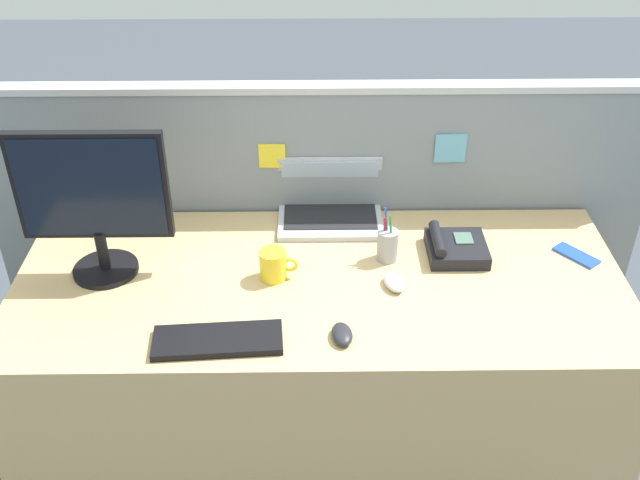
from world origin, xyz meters
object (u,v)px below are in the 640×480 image
object	(u,v)px
desk_phone	(455,247)
keyboard_main	(218,340)
desktop_monitor	(93,197)
coffee_mug	(274,265)
laptop	(330,204)
cell_phone_blue_case	(576,255)
computer_mouse_right_hand	(394,282)
computer_mouse_left_hand	(342,334)
pen_cup	(387,245)

from	to	relation	value
desk_phone	keyboard_main	size ratio (longest dim) A/B	0.53
desktop_monitor	coffee_mug	world-z (taller)	desktop_monitor
desktop_monitor	laptop	distance (m)	0.83
coffee_mug	laptop	bearing A→B (deg)	62.68
keyboard_main	desktop_monitor	bearing A→B (deg)	133.95
desktop_monitor	laptop	world-z (taller)	desktop_monitor
cell_phone_blue_case	desktop_monitor	bearing A→B (deg)	142.64
keyboard_main	computer_mouse_right_hand	size ratio (longest dim) A/B	3.70
computer_mouse_right_hand	computer_mouse_left_hand	world-z (taller)	same
pen_cup	coffee_mug	size ratio (longest dim) A/B	1.55
desktop_monitor	coffee_mug	bearing A→B (deg)	-5.20
computer_mouse_left_hand	desktop_monitor	bearing A→B (deg)	148.47
computer_mouse_right_hand	coffee_mug	bearing A→B (deg)	157.37
laptop	cell_phone_blue_case	size ratio (longest dim) A/B	2.45
keyboard_main	computer_mouse_right_hand	xyz separation A→B (m)	(0.53, 0.26, 0.01)
desktop_monitor	computer_mouse_right_hand	distance (m)	0.97
keyboard_main	cell_phone_blue_case	distance (m)	1.23
laptop	computer_mouse_right_hand	world-z (taller)	laptop
pen_cup	computer_mouse_right_hand	bearing A→B (deg)	-86.25
desktop_monitor	cell_phone_blue_case	xyz separation A→B (m)	(1.55, 0.05, -0.27)
laptop	computer_mouse_left_hand	size ratio (longest dim) A/B	3.68
cell_phone_blue_case	coffee_mug	size ratio (longest dim) A/B	1.22
desk_phone	coffee_mug	size ratio (longest dim) A/B	1.57
desk_phone	keyboard_main	distance (m)	0.86
computer_mouse_right_hand	computer_mouse_left_hand	distance (m)	0.30
computer_mouse_right_hand	cell_phone_blue_case	xyz separation A→B (m)	(0.62, 0.16, -0.01)
keyboard_main	cell_phone_blue_case	size ratio (longest dim) A/B	2.46
laptop	pen_cup	xyz separation A→B (m)	(0.18, -0.27, 0.01)
pen_cup	coffee_mug	world-z (taller)	pen_cup
keyboard_main	cell_phone_blue_case	world-z (taller)	keyboard_main
computer_mouse_left_hand	keyboard_main	bearing A→B (deg)	175.63
desktop_monitor	pen_cup	bearing A→B (deg)	3.01
desk_phone	computer_mouse_left_hand	world-z (taller)	desk_phone
keyboard_main	computer_mouse_right_hand	distance (m)	0.59
keyboard_main	computer_mouse_right_hand	bearing A→B (deg)	22.30
desk_phone	laptop	bearing A→B (deg)	149.37
computer_mouse_right_hand	computer_mouse_left_hand	bearing A→B (deg)	-140.28
computer_mouse_right_hand	desktop_monitor	bearing A→B (deg)	158.89
desk_phone	computer_mouse_right_hand	xyz separation A→B (m)	(-0.22, -0.17, -0.01)
cell_phone_blue_case	coffee_mug	bearing A→B (deg)	146.56
laptop	cell_phone_blue_case	bearing A→B (deg)	-17.67
laptop	coffee_mug	xyz separation A→B (m)	(-0.19, -0.36, -0.00)
desktop_monitor	laptop	size ratio (longest dim) A/B	1.33
computer_mouse_left_hand	coffee_mug	size ratio (longest dim) A/B	0.81
coffee_mug	keyboard_main	bearing A→B (deg)	-115.59
desktop_monitor	keyboard_main	bearing A→B (deg)	-42.24
desk_phone	computer_mouse_right_hand	bearing A→B (deg)	-141.44
laptop	pen_cup	distance (m)	0.32
computer_mouse_right_hand	cell_phone_blue_case	distance (m)	0.64
keyboard_main	computer_mouse_left_hand	size ratio (longest dim) A/B	3.70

